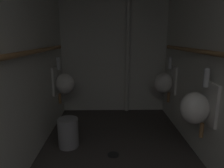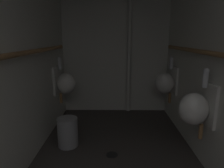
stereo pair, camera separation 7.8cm
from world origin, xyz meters
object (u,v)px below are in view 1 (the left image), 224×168
at_px(urinal_left_mid, 64,83).
at_px(floor_drain, 113,155).
at_px(urinal_right_far, 165,82).
at_px(standpipe_back_wall, 128,47).
at_px(waste_bin, 68,133).
at_px(urinal_right_mid, 197,107).

xyz_separation_m(urinal_left_mid, floor_drain, (0.77, -0.97, -0.67)).
xyz_separation_m(urinal_right_far, standpipe_back_wall, (-0.57, 0.46, 0.55)).
xyz_separation_m(standpipe_back_wall, waste_bin, (-0.87, -1.25, -1.04)).
relative_size(urinal_right_far, standpipe_back_wall, 0.31).
distance_m(urinal_left_mid, waste_bin, 0.92).
xyz_separation_m(floor_drain, waste_bin, (-0.58, 0.22, 0.18)).
bearing_deg(urinal_right_far, urinal_right_mid, -90.00).
height_order(standpipe_back_wall, waste_bin, standpipe_back_wall).
height_order(urinal_right_far, waste_bin, urinal_right_far).
bearing_deg(standpipe_back_wall, urinal_left_mid, -155.03).
relative_size(urinal_left_mid, urinal_right_mid, 1.00).
height_order(urinal_right_far, standpipe_back_wall, standpipe_back_wall).
bearing_deg(urinal_left_mid, urinal_right_far, 1.09).
xyz_separation_m(urinal_right_far, floor_drain, (-0.86, -1.00, -0.67)).
xyz_separation_m(urinal_right_mid, waste_bin, (-1.44, 0.42, -0.49)).
relative_size(urinal_right_mid, urinal_right_far, 1.00).
bearing_deg(floor_drain, urinal_left_mid, 128.42).
distance_m(urinal_right_mid, waste_bin, 1.58).
bearing_deg(urinal_right_far, floor_drain, -130.83).
bearing_deg(floor_drain, urinal_right_mid, -13.55).
relative_size(urinal_left_mid, waste_bin, 2.00).
xyz_separation_m(urinal_right_mid, standpipe_back_wall, (-0.57, 1.67, 0.55)).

